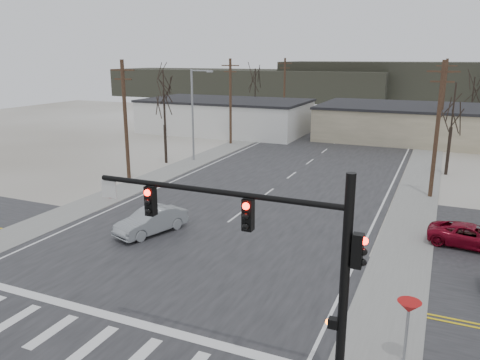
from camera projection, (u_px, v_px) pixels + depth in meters
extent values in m
plane|color=white|center=(171.00, 265.00, 23.68)|extent=(140.00, 140.00, 0.00)
cube|color=black|center=(272.00, 190.00, 36.94)|extent=(18.00, 110.00, 0.05)
cube|color=black|center=(171.00, 265.00, 23.67)|extent=(90.00, 10.00, 0.04)
cube|color=gray|center=(187.00, 165.00, 45.49)|extent=(3.00, 90.00, 0.06)
cube|color=gray|center=(419.00, 189.00, 37.24)|extent=(3.00, 90.00, 0.06)
cylinder|color=black|center=(344.00, 294.00, 13.45)|extent=(0.28, 0.28, 7.20)
cylinder|color=black|center=(212.00, 191.00, 14.42)|extent=(8.40, 0.18, 0.18)
cube|color=black|center=(248.00, 215.00, 14.11)|extent=(0.32, 0.30, 1.00)
cube|color=black|center=(151.00, 201.00, 15.47)|extent=(0.32, 0.30, 1.00)
sphere|color=#FF0C05|center=(246.00, 206.00, 13.88)|extent=(0.22, 0.22, 0.22)
sphere|color=#FF0C05|center=(147.00, 193.00, 15.24)|extent=(0.22, 0.22, 0.22)
cube|color=black|center=(357.00, 251.00, 12.98)|extent=(0.30, 0.30, 1.00)
cube|color=silver|center=(109.00, 189.00, 16.08)|extent=(0.60, 0.04, 0.60)
cube|color=black|center=(333.00, 323.00, 13.81)|extent=(0.30, 0.25, 0.30)
sphere|color=#FF5905|center=(328.00, 322.00, 13.87)|extent=(0.18, 0.18, 0.18)
cylinder|color=#A50C0C|center=(111.00, 194.00, 34.63)|extent=(0.24, 0.24, 0.70)
sphere|color=#A50C0C|center=(110.00, 189.00, 34.53)|extent=(0.24, 0.24, 0.24)
cylinder|color=gray|center=(406.00, 336.00, 15.83)|extent=(0.10, 0.10, 2.10)
cone|color=#A50C0C|center=(409.00, 307.00, 15.55)|extent=(0.80, 0.80, 0.40)
cube|color=silver|center=(225.00, 117.00, 64.76)|extent=(22.00, 12.00, 4.20)
cube|color=black|center=(225.00, 101.00, 64.18)|extent=(22.30, 12.30, 0.30)
cube|color=#BCAD8F|center=(427.00, 125.00, 58.20)|extent=(26.00, 14.00, 4.00)
cube|color=black|center=(429.00, 107.00, 57.65)|extent=(26.30, 14.30, 0.30)
cylinder|color=#4C3723|center=(126.00, 124.00, 37.49)|extent=(0.30, 0.30, 10.00)
cube|color=#4C3723|center=(122.00, 70.00, 36.41)|extent=(2.20, 0.12, 0.12)
cube|color=#4C3723|center=(123.00, 79.00, 36.59)|extent=(1.60, 0.12, 0.12)
cylinder|color=#4C3723|center=(230.00, 102.00, 55.18)|extent=(0.30, 0.30, 10.00)
cube|color=#4C3723|center=(230.00, 65.00, 54.11)|extent=(2.20, 0.12, 0.12)
cube|color=#4C3723|center=(230.00, 72.00, 54.29)|extent=(1.60, 0.12, 0.12)
cylinder|color=#4C3723|center=(284.00, 91.00, 72.88)|extent=(0.30, 0.30, 10.00)
cube|color=#4C3723|center=(285.00, 63.00, 71.81)|extent=(2.20, 0.12, 0.12)
cube|color=#4C3723|center=(285.00, 68.00, 71.99)|extent=(1.60, 0.12, 0.12)
cylinder|color=#4C3723|center=(437.00, 131.00, 33.85)|extent=(0.30, 0.30, 10.00)
cube|color=#4C3723|center=(443.00, 71.00, 32.77)|extent=(2.20, 0.12, 0.12)
cube|color=#4C3723|center=(442.00, 82.00, 32.95)|extent=(1.60, 0.12, 0.12)
cylinder|color=#4C3723|center=(443.00, 104.00, 53.31)|extent=(0.30, 0.30, 10.00)
cube|color=#4C3723|center=(447.00, 66.00, 52.24)|extent=(2.20, 0.12, 0.12)
cube|color=#4C3723|center=(446.00, 72.00, 52.42)|extent=(1.60, 0.12, 0.12)
cylinder|color=gray|center=(193.00, 116.00, 46.27)|extent=(0.20, 0.20, 9.00)
cylinder|color=gray|center=(201.00, 71.00, 44.75)|extent=(2.00, 0.12, 0.12)
cube|color=gray|center=(210.00, 71.00, 44.38)|extent=(0.60, 0.25, 0.18)
cylinder|color=black|center=(166.00, 144.00, 45.95)|extent=(0.28, 0.28, 3.75)
cylinder|color=black|center=(164.00, 110.00, 45.09)|extent=(0.14, 0.14, 3.75)
cylinder|color=black|center=(448.00, 151.00, 41.27)|extent=(0.28, 0.28, 4.25)
cylinder|color=black|center=(453.00, 108.00, 40.29)|extent=(0.14, 0.14, 4.25)
cylinder|color=black|center=(255.00, 112.00, 69.25)|extent=(0.28, 0.28, 4.50)
cylinder|color=black|center=(255.00, 84.00, 68.21)|extent=(0.14, 0.14, 4.50)
cylinder|color=black|center=(470.00, 119.00, 63.34)|extent=(0.28, 0.28, 4.00)
cylinder|color=black|center=(473.00, 92.00, 62.42)|extent=(0.14, 0.14, 4.00)
cylinder|color=black|center=(165.00, 119.00, 61.74)|extent=(0.28, 0.28, 4.50)
cylinder|color=black|center=(164.00, 88.00, 60.71)|extent=(0.14, 0.14, 4.50)
cube|color=#333026|center=(246.00, 84.00, 117.80)|extent=(70.00, 18.00, 7.00)
cube|color=#333026|center=(465.00, 84.00, 101.63)|extent=(80.00, 18.00, 9.00)
imported|color=gray|center=(151.00, 221.00, 27.69)|extent=(2.94, 4.80, 1.49)
imported|color=black|center=(382.00, 132.00, 60.28)|extent=(4.21, 5.75, 1.55)
imported|color=black|center=(331.00, 117.00, 75.14)|extent=(2.26, 4.38, 1.43)
imported|color=maroon|center=(471.00, 236.00, 25.70)|extent=(4.68, 2.60, 1.24)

